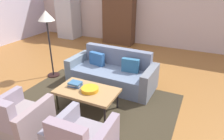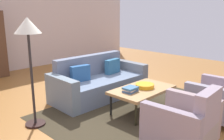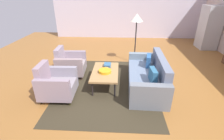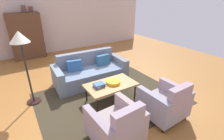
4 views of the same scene
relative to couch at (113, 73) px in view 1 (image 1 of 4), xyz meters
name	(u,v)px [view 1 (image 1 of 4)]	position (x,y,z in m)	size (l,w,h in m)	color
ground_plane	(93,88)	(-0.33, -0.41, -0.29)	(11.77, 11.77, 0.00)	#9B642D
wall_back	(145,7)	(-0.33, 3.57, 1.11)	(9.81, 0.12, 2.80)	beige
area_rug	(89,107)	(0.00, -1.14, -0.28)	(3.40, 2.60, 0.01)	#373020
couch	(113,73)	(0.00, 0.00, 0.00)	(2.13, 0.97, 0.86)	slate
coffee_table	(87,92)	(0.00, -1.19, 0.11)	(1.20, 0.70, 0.44)	black
armchair_left	(17,120)	(-0.60, -2.35, 0.06)	(0.84, 0.84, 0.88)	#2B2A1E
fruit_bowl	(90,89)	(0.07, -1.19, 0.18)	(0.34, 0.34, 0.07)	orange
book_stack	(75,84)	(-0.30, -1.15, 0.19)	(0.27, 0.21, 0.09)	#395787
cabinet	(119,21)	(-1.23, 3.22, 0.61)	(1.20, 0.51, 1.80)	#50321F
refrigerator	(68,16)	(-3.54, 3.12, 0.64)	(0.80, 0.73, 1.85)	#B7BABF
floor_lamp	(47,22)	(-1.65, -0.27, 1.16)	(0.40, 0.40, 1.72)	black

